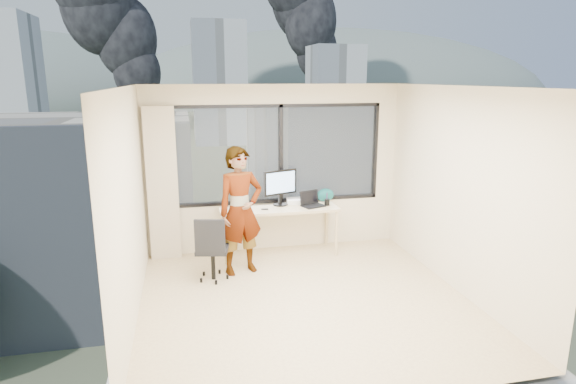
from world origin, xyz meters
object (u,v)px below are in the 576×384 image
object	(u,v)px
person	(240,211)
game_console	(296,201)
desk	(279,231)
chair	(212,247)
handbag	(325,195)
monitor	(280,187)
laptop	(313,200)

from	to	relation	value
person	game_console	world-z (taller)	person
desk	person	bearing A→B (deg)	-138.51
chair	game_console	world-z (taller)	chair
chair	game_console	size ratio (longest dim) A/B	3.06
desk	handbag	bearing A→B (deg)	13.97
game_console	handbag	distance (m)	0.48
chair	person	world-z (taller)	person
monitor	laptop	bearing A→B (deg)	-40.68
chair	handbag	world-z (taller)	handbag
laptop	desk	bearing A→B (deg)	154.27
person	handbag	world-z (taller)	person
person	desk	bearing A→B (deg)	23.87
desk	laptop	bearing A→B (deg)	-5.84
monitor	person	bearing A→B (deg)	-153.92
game_console	handbag	bearing A→B (deg)	5.21
chair	handbag	size ratio (longest dim) A/B	3.34
laptop	monitor	bearing A→B (deg)	138.76
handbag	person	bearing A→B (deg)	-159.75
monitor	handbag	distance (m)	0.77
chair	monitor	xyz separation A→B (m)	(1.12, 0.90, 0.57)
desk	monitor	xyz separation A→B (m)	(0.05, 0.13, 0.66)
laptop	handbag	bearing A→B (deg)	23.62
chair	monitor	world-z (taller)	monitor
desk	game_console	xyz separation A→B (m)	(0.32, 0.19, 0.41)
desk	handbag	world-z (taller)	handbag
desk	laptop	size ratio (longest dim) A/B	5.13
desk	monitor	bearing A→B (deg)	70.29
desk	chair	bearing A→B (deg)	-144.40
chair	monitor	size ratio (longest dim) A/B	1.63
chair	person	bearing A→B (deg)	35.87
game_console	laptop	distance (m)	0.33
laptop	handbag	xyz separation A→B (m)	(0.27, 0.25, -0.00)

